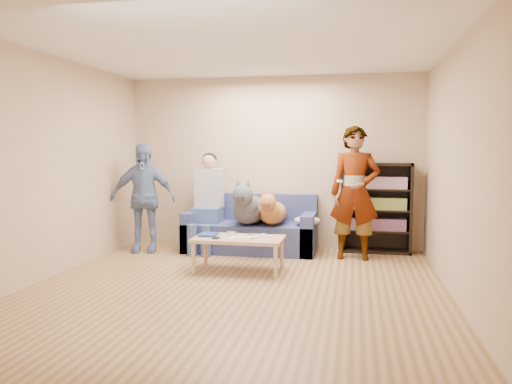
% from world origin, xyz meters
% --- Properties ---
extents(ground, '(5.00, 5.00, 0.00)m').
position_xyz_m(ground, '(0.00, 0.00, 0.00)').
color(ground, olive).
rests_on(ground, ground).
extents(ceiling, '(5.00, 5.00, 0.00)m').
position_xyz_m(ceiling, '(0.00, 0.00, 2.60)').
color(ceiling, white).
rests_on(ceiling, ground).
extents(wall_back, '(4.50, 0.00, 4.50)m').
position_xyz_m(wall_back, '(0.00, 2.50, 1.30)').
color(wall_back, tan).
rests_on(wall_back, ground).
extents(wall_front, '(4.50, 0.00, 4.50)m').
position_xyz_m(wall_front, '(0.00, -2.50, 1.30)').
color(wall_front, tan).
rests_on(wall_front, ground).
extents(wall_left, '(0.00, 5.00, 5.00)m').
position_xyz_m(wall_left, '(-2.25, 0.00, 1.30)').
color(wall_left, tan).
rests_on(wall_left, ground).
extents(wall_right, '(0.00, 5.00, 5.00)m').
position_xyz_m(wall_right, '(2.25, 0.00, 1.30)').
color(wall_right, tan).
rests_on(wall_right, ground).
extents(blanket, '(0.38, 0.32, 0.13)m').
position_xyz_m(blanket, '(0.60, 1.93, 0.49)').
color(blanket, '#A3A4A8').
rests_on(blanket, sofa).
extents(person_standing_right, '(0.67, 0.45, 1.82)m').
position_xyz_m(person_standing_right, '(1.25, 1.82, 0.91)').
color(person_standing_right, gray).
rests_on(person_standing_right, ground).
extents(person_standing_left, '(0.99, 0.57, 1.58)m').
position_xyz_m(person_standing_left, '(-1.78, 1.71, 0.79)').
color(person_standing_left, '#7396B8').
rests_on(person_standing_left, ground).
extents(held_controller, '(0.08, 0.13, 0.03)m').
position_xyz_m(held_controller, '(1.05, 1.62, 1.08)').
color(held_controller, white).
rests_on(held_controller, person_standing_right).
extents(notebook_blue, '(0.20, 0.26, 0.03)m').
position_xyz_m(notebook_blue, '(-0.54, 0.88, 0.43)').
color(notebook_blue, navy).
rests_on(notebook_blue, coffee_table).
extents(papers, '(0.26, 0.20, 0.02)m').
position_xyz_m(papers, '(-0.09, 0.73, 0.43)').
color(papers, white).
rests_on(papers, coffee_table).
extents(magazine, '(0.22, 0.17, 0.01)m').
position_xyz_m(magazine, '(-0.06, 0.75, 0.44)').
color(magazine, '#B9B794').
rests_on(magazine, coffee_table).
extents(camera_silver, '(0.11, 0.06, 0.05)m').
position_xyz_m(camera_silver, '(-0.26, 0.95, 0.45)').
color(camera_silver, silver).
rests_on(camera_silver, coffee_table).
extents(controller_a, '(0.04, 0.13, 0.03)m').
position_xyz_m(controller_a, '(0.14, 0.93, 0.43)').
color(controller_a, white).
rests_on(controller_a, coffee_table).
extents(controller_b, '(0.09, 0.06, 0.03)m').
position_xyz_m(controller_b, '(0.22, 0.85, 0.43)').
color(controller_b, white).
rests_on(controller_b, coffee_table).
extents(headphone_cup_a, '(0.07, 0.07, 0.02)m').
position_xyz_m(headphone_cup_a, '(0.06, 0.81, 0.43)').
color(headphone_cup_a, white).
rests_on(headphone_cup_a, coffee_table).
extents(headphone_cup_b, '(0.07, 0.07, 0.02)m').
position_xyz_m(headphone_cup_b, '(0.06, 0.89, 0.43)').
color(headphone_cup_b, white).
rests_on(headphone_cup_b, coffee_table).
extents(pen_orange, '(0.13, 0.06, 0.01)m').
position_xyz_m(pen_orange, '(-0.16, 0.67, 0.42)').
color(pen_orange, orange).
rests_on(pen_orange, coffee_table).
extents(pen_black, '(0.13, 0.08, 0.01)m').
position_xyz_m(pen_black, '(-0.02, 1.01, 0.42)').
color(pen_black, black).
rests_on(pen_black, coffee_table).
extents(wallet, '(0.07, 0.12, 0.02)m').
position_xyz_m(wallet, '(-0.39, 0.71, 0.43)').
color(wallet, black).
rests_on(wallet, coffee_table).
extents(sofa, '(1.90, 0.85, 0.82)m').
position_xyz_m(sofa, '(-0.25, 2.10, 0.28)').
color(sofa, '#515B93').
rests_on(sofa, ground).
extents(person_seated, '(0.40, 0.73, 1.47)m').
position_xyz_m(person_seated, '(-0.89, 1.97, 0.77)').
color(person_seated, '#41648F').
rests_on(person_seated, sofa).
extents(dog_gray, '(0.47, 1.28, 0.68)m').
position_xyz_m(dog_gray, '(-0.23, 1.85, 0.67)').
color(dog_gray, '#494A53').
rests_on(dog_gray, sofa).
extents(dog_tan, '(0.37, 1.15, 0.54)m').
position_xyz_m(dog_tan, '(0.10, 1.86, 0.62)').
color(dog_tan, '#B36136').
rests_on(dog_tan, sofa).
extents(coffee_table, '(1.10, 0.60, 0.42)m').
position_xyz_m(coffee_table, '(-0.14, 0.83, 0.37)').
color(coffee_table, tan).
rests_on(coffee_table, ground).
extents(bookshelf, '(1.00, 0.34, 1.30)m').
position_xyz_m(bookshelf, '(1.55, 2.33, 0.68)').
color(bookshelf, black).
rests_on(bookshelf, ground).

